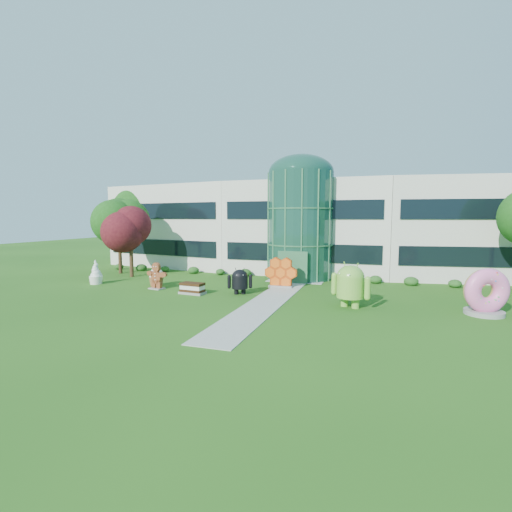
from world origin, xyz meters
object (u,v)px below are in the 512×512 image
(android_black, at_px, (240,280))
(donut, at_px, (485,291))
(android_green, at_px, (350,283))
(gingerbread, at_px, (157,276))

(android_black, relative_size, donut, 0.78)
(android_black, bearing_deg, android_green, -32.70)
(android_black, height_order, donut, donut)
(android_black, bearing_deg, donut, -25.16)
(donut, distance_m, gingerbread, 22.79)
(android_green, xyz_separation_m, donut, (7.65, 0.65, -0.18))
(android_green, distance_m, gingerbread, 15.19)
(android_green, height_order, android_black, android_green)
(android_black, height_order, gingerbread, android_black)
(android_green, bearing_deg, gingerbread, -161.00)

